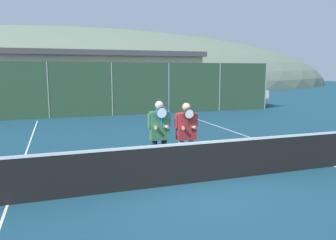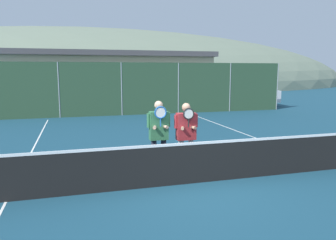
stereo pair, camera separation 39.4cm
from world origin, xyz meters
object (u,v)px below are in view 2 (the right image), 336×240
player_leftmost (159,132)px  car_center (182,96)px  car_left_of_center (107,96)px  player_center_left (186,132)px  car_far_left (20,99)px  car_right_of_center (248,94)px

player_leftmost → car_center: (4.91, 12.96, -0.18)m
car_left_of_center → player_center_left: bearing=-87.5°
player_leftmost → player_center_left: size_ratio=1.04×
car_far_left → car_center: size_ratio=1.13×
car_far_left → car_left_of_center: size_ratio=1.10×
player_center_left → car_far_left: 14.65m
player_leftmost → car_right_of_center: bearing=53.0°
car_far_left → car_center: (9.92, -0.51, 0.01)m
car_left_of_center → car_far_left: bearing=179.8°
player_leftmost → car_left_of_center: (0.08, 13.45, -0.13)m
car_left_of_center → car_center: car_left_of_center is taller
car_left_of_center → car_right_of_center: bearing=-2.9°
player_leftmost → car_center: player_leftmost is taller
player_leftmost → car_left_of_center: bearing=89.6°
car_far_left → car_left_of_center: (5.09, -0.02, 0.06)m
player_leftmost → car_right_of_center: size_ratio=0.43×
player_center_left → car_left_of_center: car_left_of_center is taller
car_far_left → player_leftmost: bearing=-69.6°
car_center → car_right_of_center: bearing=-0.0°
player_leftmost → car_left_of_center: size_ratio=0.43×
player_leftmost → player_center_left: 0.68m
player_center_left → car_right_of_center: (9.08, 13.00, -0.11)m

